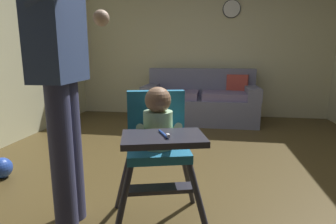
# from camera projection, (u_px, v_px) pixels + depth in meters

# --- Properties ---
(ground) EXTENTS (6.03, 7.10, 0.10)m
(ground) POSITION_uv_depth(u_px,v_px,m) (183.00, 183.00, 2.48)
(ground) COLOR #4D3E20
(wall_far) EXTENTS (5.23, 0.06, 2.67)m
(wall_far) POSITION_uv_depth(u_px,v_px,m) (200.00, 41.00, 4.89)
(wall_far) COLOR beige
(wall_far) RESTS_ON ground
(couch) EXTENTS (1.82, 0.86, 0.86)m
(couch) POSITION_uv_depth(u_px,v_px,m) (201.00, 101.00, 4.58)
(couch) COLOR slate
(couch) RESTS_ON ground
(high_chair) EXTENTS (0.74, 0.83, 0.91)m
(high_chair) POSITION_uv_depth(u_px,v_px,m) (158.00, 135.00, 1.64)
(high_chair) COLOR #2E2E38
(high_chair) RESTS_ON ground
(adult_standing) EXTENTS (0.53, 0.50, 1.74)m
(adult_standing) POSITION_uv_depth(u_px,v_px,m) (61.00, 70.00, 1.62)
(adult_standing) COLOR #3C3E63
(adult_standing) RESTS_ON ground
(toy_ball) EXTENTS (0.19, 0.19, 0.19)m
(toy_ball) POSITION_uv_depth(u_px,v_px,m) (1.00, 168.00, 2.47)
(toy_ball) COLOR #284CB7
(toy_ball) RESTS_ON ground
(wall_clock) EXTENTS (0.30, 0.04, 0.30)m
(wall_clock) POSITION_uv_depth(u_px,v_px,m) (232.00, 9.00, 4.67)
(wall_clock) COLOR white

